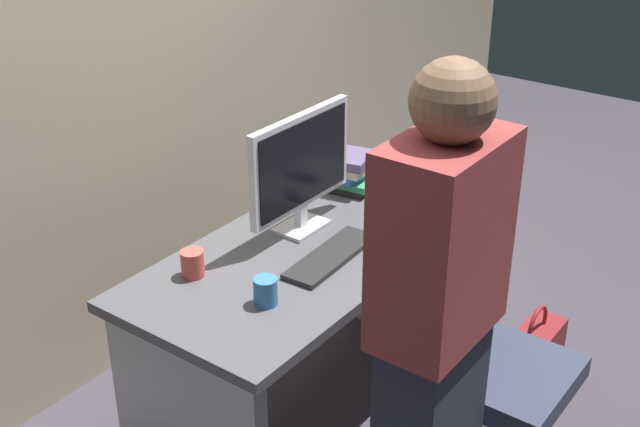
{
  "coord_description": "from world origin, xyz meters",
  "views": [
    {
      "loc": [
        -2.11,
        -1.6,
        2.2
      ],
      "look_at": [
        0.0,
        -0.05,
        0.88
      ],
      "focal_mm": 46.91,
      "sensor_mm": 36.0,
      "label": 1
    }
  ],
  "objects_px": {
    "desk": "(309,299)",
    "mouse": "(378,222)",
    "book_stack": "(354,172)",
    "office_chair": "(486,376)",
    "cup_near_keyboard": "(266,291)",
    "person_at_desk": "(435,334)",
    "cup_by_monitor": "(193,263)",
    "keyboard": "(331,256)",
    "cell_phone": "(423,215)",
    "monitor": "(301,166)",
    "handbag": "(533,357)"
  },
  "relations": [
    {
      "from": "cup_near_keyboard",
      "to": "book_stack",
      "type": "distance_m",
      "value": 0.93
    },
    {
      "from": "cup_by_monitor",
      "to": "handbag",
      "type": "height_order",
      "value": "cup_by_monitor"
    },
    {
      "from": "mouse",
      "to": "desk",
      "type": "bearing_deg",
      "value": 158.12
    },
    {
      "from": "cup_by_monitor",
      "to": "keyboard",
      "type": "bearing_deg",
      "value": -39.97
    },
    {
      "from": "office_chair",
      "to": "keyboard",
      "type": "bearing_deg",
      "value": 98.49
    },
    {
      "from": "monitor",
      "to": "cup_by_monitor",
      "type": "relative_size",
      "value": 5.76
    },
    {
      "from": "desk",
      "to": "cup_by_monitor",
      "type": "distance_m",
      "value": 0.52
    },
    {
      "from": "cell_phone",
      "to": "handbag",
      "type": "bearing_deg",
      "value": -62.46
    },
    {
      "from": "cup_near_keyboard",
      "to": "cup_by_monitor",
      "type": "xyz_separation_m",
      "value": [
        -0.01,
        0.31,
        0.0
      ]
    },
    {
      "from": "office_chair",
      "to": "monitor",
      "type": "xyz_separation_m",
      "value": [
        0.03,
        0.81,
        0.56
      ]
    },
    {
      "from": "desk",
      "to": "cell_phone",
      "type": "bearing_deg",
      "value": -24.68
    },
    {
      "from": "monitor",
      "to": "mouse",
      "type": "bearing_deg",
      "value": -49.68
    },
    {
      "from": "mouse",
      "to": "handbag",
      "type": "distance_m",
      "value": 0.89
    },
    {
      "from": "cup_near_keyboard",
      "to": "cell_phone",
      "type": "xyz_separation_m",
      "value": [
        0.84,
        -0.1,
        -0.04
      ]
    },
    {
      "from": "desk",
      "to": "cup_near_keyboard",
      "type": "relative_size",
      "value": 15.53
    },
    {
      "from": "cup_by_monitor",
      "to": "book_stack",
      "type": "height_order",
      "value": "book_stack"
    },
    {
      "from": "mouse",
      "to": "book_stack",
      "type": "distance_m",
      "value": 0.35
    },
    {
      "from": "person_at_desk",
      "to": "cell_phone",
      "type": "bearing_deg",
      "value": 31.7
    },
    {
      "from": "office_chair",
      "to": "cup_by_monitor",
      "type": "bearing_deg",
      "value": 116.98
    },
    {
      "from": "mouse",
      "to": "cell_phone",
      "type": "relative_size",
      "value": 0.69
    },
    {
      "from": "desk",
      "to": "cell_phone",
      "type": "xyz_separation_m",
      "value": [
        0.46,
        -0.21,
        0.23
      ]
    },
    {
      "from": "office_chair",
      "to": "cup_near_keyboard",
      "type": "distance_m",
      "value": 0.82
    },
    {
      "from": "keyboard",
      "to": "cup_by_monitor",
      "type": "height_order",
      "value": "cup_by_monitor"
    },
    {
      "from": "office_chair",
      "to": "book_stack",
      "type": "xyz_separation_m",
      "value": [
        0.44,
        0.85,
        0.38
      ]
    },
    {
      "from": "keyboard",
      "to": "book_stack",
      "type": "distance_m",
      "value": 0.6
    },
    {
      "from": "monitor",
      "to": "handbag",
      "type": "distance_m",
      "value": 1.27
    },
    {
      "from": "cup_near_keyboard",
      "to": "handbag",
      "type": "distance_m",
      "value": 1.33
    },
    {
      "from": "keyboard",
      "to": "mouse",
      "type": "bearing_deg",
      "value": -2.82
    },
    {
      "from": "desk",
      "to": "mouse",
      "type": "distance_m",
      "value": 0.39
    },
    {
      "from": "keyboard",
      "to": "mouse",
      "type": "relative_size",
      "value": 4.3
    },
    {
      "from": "cup_near_keyboard",
      "to": "handbag",
      "type": "xyz_separation_m",
      "value": [
        1.03,
        -0.54,
        -0.64
      ]
    },
    {
      "from": "office_chair",
      "to": "mouse",
      "type": "xyz_separation_m",
      "value": [
        0.22,
        0.59,
        0.32
      ]
    },
    {
      "from": "cup_by_monitor",
      "to": "book_stack",
      "type": "distance_m",
      "value": 0.9
    },
    {
      "from": "office_chair",
      "to": "cup_near_keyboard",
      "type": "bearing_deg",
      "value": 127.2
    },
    {
      "from": "cup_near_keyboard",
      "to": "cell_phone",
      "type": "bearing_deg",
      "value": -6.49
    },
    {
      "from": "desk",
      "to": "mouse",
      "type": "relative_size",
      "value": 14.39
    },
    {
      "from": "cup_near_keyboard",
      "to": "cup_by_monitor",
      "type": "relative_size",
      "value": 0.99
    },
    {
      "from": "keyboard",
      "to": "cup_near_keyboard",
      "type": "relative_size",
      "value": 4.64
    },
    {
      "from": "person_at_desk",
      "to": "cup_by_monitor",
      "type": "relative_size",
      "value": 17.48
    },
    {
      "from": "keyboard",
      "to": "cell_phone",
      "type": "relative_size",
      "value": 2.99
    },
    {
      "from": "cup_near_keyboard",
      "to": "handbag",
      "type": "relative_size",
      "value": 0.25
    },
    {
      "from": "desk",
      "to": "monitor",
      "type": "bearing_deg",
      "value": 47.9
    },
    {
      "from": "mouse",
      "to": "cell_phone",
      "type": "bearing_deg",
      "value": -28.97
    },
    {
      "from": "cup_by_monitor",
      "to": "person_at_desk",
      "type": "bearing_deg",
      "value": -87.44
    },
    {
      "from": "book_stack",
      "to": "handbag",
      "type": "relative_size",
      "value": 0.6
    },
    {
      "from": "monitor",
      "to": "cell_phone",
      "type": "bearing_deg",
      "value": -41.25
    },
    {
      "from": "mouse",
      "to": "cell_phone",
      "type": "xyz_separation_m",
      "value": [
        0.17,
        -0.1,
        -0.01
      ]
    },
    {
      "from": "person_at_desk",
      "to": "cup_near_keyboard",
      "type": "relative_size",
      "value": 17.69
    },
    {
      "from": "desk",
      "to": "mouse",
      "type": "xyz_separation_m",
      "value": [
        0.28,
        -0.11,
        0.24
      ]
    },
    {
      "from": "office_chair",
      "to": "cup_by_monitor",
      "type": "relative_size",
      "value": 10.02
    }
  ]
}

